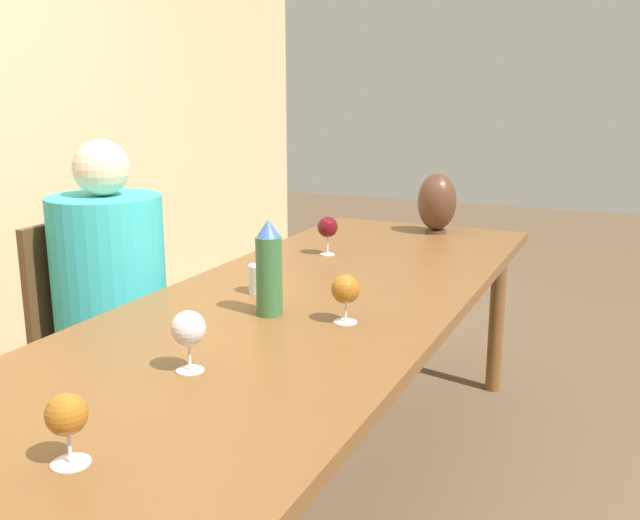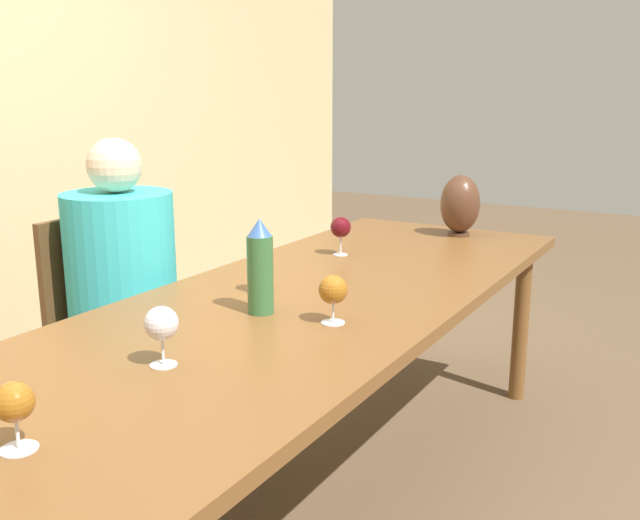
% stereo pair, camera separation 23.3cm
% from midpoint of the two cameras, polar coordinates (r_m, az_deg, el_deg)
% --- Properties ---
extents(dining_table, '(3.14, 0.95, 0.75)m').
position_cam_midpoint_polar(dining_table, '(2.12, -1.02, -5.92)').
color(dining_table, brown).
rests_on(dining_table, ground_plane).
extents(water_bottle, '(0.08, 0.08, 0.28)m').
position_cam_midpoint_polar(water_bottle, '(2.07, -1.55, -0.63)').
color(water_bottle, '#336638').
rests_on(water_bottle, dining_table).
extents(water_tumbler, '(0.08, 0.08, 0.09)m').
position_cam_midpoint_polar(water_tumbler, '(2.32, -1.99, -1.44)').
color(water_tumbler, silver).
rests_on(water_tumbler, dining_table).
extents(vase, '(0.18, 0.18, 0.27)m').
position_cam_midpoint_polar(vase, '(3.27, 13.17, 4.33)').
color(vase, '#4C2D1E').
rests_on(vase, dining_table).
extents(wine_glass_0, '(0.07, 0.07, 0.13)m').
position_cam_midpoint_polar(wine_glass_0, '(1.38, -18.86, -10.92)').
color(wine_glass_0, silver).
rests_on(wine_glass_0, dining_table).
extents(wine_glass_1, '(0.08, 0.08, 0.15)m').
position_cam_midpoint_polar(wine_glass_1, '(2.82, 4.03, 2.56)').
color(wine_glass_1, silver).
rests_on(wine_glass_1, dining_table).
extents(wine_glass_2, '(0.08, 0.08, 0.15)m').
position_cam_midpoint_polar(wine_glass_2, '(1.70, -8.79, -5.18)').
color(wine_glass_2, silver).
rests_on(wine_glass_2, dining_table).
extents(wine_glass_3, '(0.08, 0.08, 0.14)m').
position_cam_midpoint_polar(wine_glass_3, '(1.99, 4.40, -2.49)').
color(wine_glass_3, silver).
rests_on(wine_glass_3, dining_table).
extents(chair_far, '(0.44, 0.44, 0.94)m').
position_cam_midpoint_polar(chair_far, '(2.80, -14.06, -5.70)').
color(chair_far, brown).
rests_on(chair_far, ground_plane).
extents(person_far, '(0.40, 0.40, 1.23)m').
position_cam_midpoint_polar(person_far, '(2.69, -12.88, -3.00)').
color(person_far, '#2D2D38').
rests_on(person_far, ground_plane).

